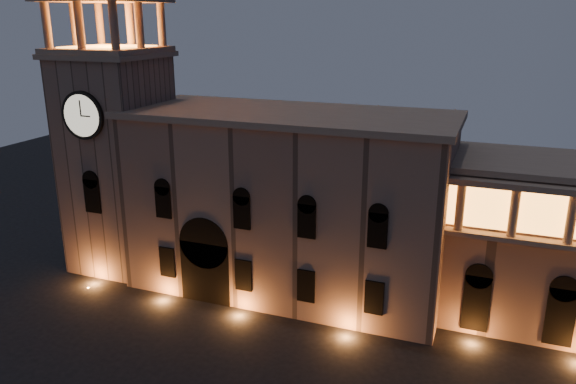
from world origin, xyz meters
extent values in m
cube|color=#886959|center=(-2.00, 22.00, 8.50)|extent=(30.00, 12.00, 17.00)
cube|color=gray|center=(-2.00, 22.00, 17.30)|extent=(30.80, 12.80, 0.60)
cube|color=black|center=(-8.00, 16.60, 3.00)|extent=(5.00, 1.40, 6.00)
cylinder|color=black|center=(-8.00, 16.60, 6.00)|extent=(5.00, 1.40, 5.00)
cube|color=orange|center=(-8.00, 16.40, 2.80)|extent=(4.20, 0.20, 5.00)
cube|color=#886959|center=(-20.50, 21.00, 11.00)|extent=(9.00, 9.00, 22.00)
cube|color=gray|center=(-20.50, 21.00, 22.25)|extent=(9.80, 9.80, 0.50)
cylinder|color=black|center=(-20.50, 16.32, 17.00)|extent=(4.60, 0.35, 4.60)
cylinder|color=beige|center=(-20.50, 16.18, 17.00)|extent=(4.00, 0.12, 4.00)
cube|color=gray|center=(-20.50, 21.00, 22.75)|extent=(9.40, 9.40, 0.50)
cube|color=orange|center=(-20.50, 21.00, 23.05)|extent=(6.80, 6.80, 0.15)
cylinder|color=gray|center=(-24.30, 17.20, 25.10)|extent=(0.76, 0.76, 4.20)
cylinder|color=gray|center=(-20.50, 17.20, 25.10)|extent=(0.76, 0.76, 4.20)
cylinder|color=gray|center=(-16.70, 17.20, 25.10)|extent=(0.76, 0.76, 4.20)
cylinder|color=gray|center=(-24.30, 24.80, 25.10)|extent=(0.76, 0.76, 4.20)
cylinder|color=gray|center=(-20.50, 24.80, 25.10)|extent=(0.76, 0.76, 4.20)
cylinder|color=gray|center=(-16.70, 24.80, 25.10)|extent=(0.76, 0.76, 4.20)
cylinder|color=gray|center=(-24.30, 21.00, 25.10)|extent=(0.76, 0.76, 4.20)
cylinder|color=gray|center=(-16.70, 21.00, 25.10)|extent=(0.76, 0.76, 4.20)
cylinder|color=gray|center=(14.00, 18.50, 11.50)|extent=(0.70, 0.70, 4.00)
cylinder|color=gray|center=(18.00, 18.50, 11.50)|extent=(0.70, 0.70, 4.00)
cylinder|color=gray|center=(22.00, 18.50, 11.50)|extent=(0.70, 0.70, 4.00)
camera|label=1|loc=(16.18, -25.82, 25.87)|focal=35.00mm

